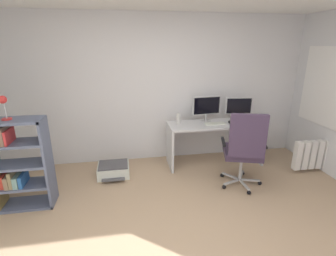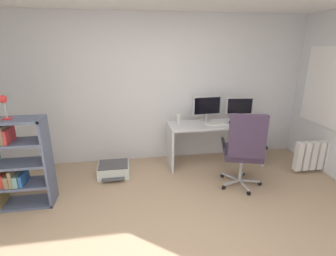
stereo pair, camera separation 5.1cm
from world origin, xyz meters
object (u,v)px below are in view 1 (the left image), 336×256
monitor_main (206,107)px  monitor_secondary (239,107)px  office_chair (244,148)px  radiator (319,154)px  bookshelf (8,165)px  printer (114,170)px  desk_lamp (3,104)px  desktop_speaker (178,119)px  keyboard (215,124)px  desk (215,133)px  computer_mouse (231,122)px

monitor_main → monitor_secondary: monitor_main is taller
office_chair → radiator: office_chair is taller
monitor_main → monitor_secondary: (0.59, 0.00, -0.03)m
monitor_main → monitor_secondary: bearing=0.0°
monitor_secondary → radiator: size_ratio=0.53×
bookshelf → printer: bookshelf is taller
printer → radiator: 3.36m
monitor_main → desk_lamp: (-2.75, -0.92, 0.36)m
monitor_secondary → desktop_speaker: monitor_secondary is taller
printer → monitor_secondary: bearing=8.0°
desktop_speaker → radiator: (2.22, -0.67, -0.53)m
printer → monitor_main: bearing=10.9°
monitor_secondary → keyboard: 0.58m
monitor_secondary → radiator: (1.13, -0.72, -0.67)m
desk_lamp → monitor_secondary: bearing=15.5°
bookshelf → printer: 1.46m
radiator → desk: bearing=159.9°
desk → office_chair: office_chair is taller
computer_mouse → monitor_secondary: bearing=49.2°
desk → radiator: 1.71m
office_chair → printer: 2.05m
keyboard → desk_lamp: (-2.85, -0.72, 0.61)m
keyboard → bookshelf: (-2.94, -0.72, -0.16)m
monitor_main → desk_lamp: desk_lamp is taller
monitor_secondary → printer: size_ratio=0.93×
desk → computer_mouse: 0.32m
monitor_main → bookshelf: monitor_main is taller
desktop_speaker → bookshelf: bearing=-159.5°
office_chair → bookshelf: size_ratio=1.00×
desk_lamp → radiator: 4.60m
monitor_main → desk_lamp: bearing=-161.4°
office_chair → printer: size_ratio=2.36×
desk_lamp → office_chair: bearing=-1.5°
office_chair → desk: bearing=97.1°
desktop_speaker → radiator: desktop_speaker is taller
office_chair → computer_mouse: bearing=80.3°
monitor_main → printer: bearing=-169.1°
monitor_main → monitor_secondary: 0.59m
computer_mouse → printer: (-1.99, -0.11, -0.66)m
desk → desk_lamp: (-2.88, -0.78, 0.81)m
keyboard → desk_lamp: size_ratio=1.19×
office_chair → radiator: size_ratio=1.35×
radiator → monitor_secondary: bearing=147.4°
printer → office_chair: bearing=-20.6°
monitor_secondary → keyboard: size_ratio=1.35×
office_chair → monitor_main: bearing=103.5°
computer_mouse → desk: bearing=174.0°
printer → keyboard: bearing=3.7°
desktop_speaker → monitor_secondary: bearing=2.5°
monitor_main → radiator: bearing=-22.8°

